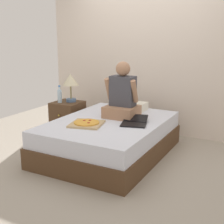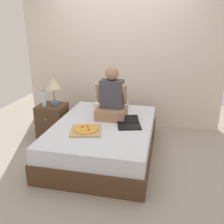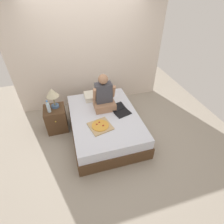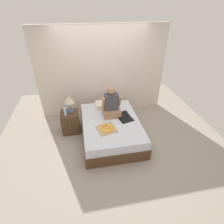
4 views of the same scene
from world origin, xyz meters
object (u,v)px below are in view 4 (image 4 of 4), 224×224
Objects in this scene: lamp_on_left_nightstand at (69,100)px; laptop at (125,118)px; water_bottle at (65,111)px; pizza_box at (106,129)px; person_seated at (111,105)px; bed at (111,128)px; nightstand_left at (70,122)px.

lamp_on_left_nightstand is 1.45m from laptop.
water_bottle is 0.57× the size of pizza_box.
lamp_on_left_nightstand reaches higher than pizza_box.
laptop is at bearing -40.07° from person_seated.
water_bottle is at bearing 176.99° from person_seated.
lamp_on_left_nightstand reaches higher than laptop.
laptop is (1.33, -0.46, -0.39)m from lamp_on_left_nightstand.
bed is 3.42× the size of nightstand_left.
person_seated reaches higher than water_bottle.
water_bottle is (-0.12, -0.14, -0.22)m from lamp_on_left_nightstand.
bed is 0.45m from laptop.
person_seated reaches higher than laptop.
pizza_box is (0.92, -0.64, -0.17)m from water_bottle.
water_bottle is at bearing 163.28° from bed.
person_seated is at bearing -8.03° from nightstand_left.
bed is 1.21m from water_bottle.
bed is 4.02× the size of pizza_box.
laptop is at bearing -18.93° from lamp_on_left_nightstand.
pizza_box is (-0.22, -0.58, -0.27)m from person_seated.
water_bottle is 1.15m from person_seated.
person_seated is at bearing 76.42° from bed.
person_seated is at bearing 139.93° from laptop.
laptop is at bearing -12.29° from water_bottle.
lamp_on_left_nightstand reaches higher than nightstand_left.
lamp_on_left_nightstand is at bearing 154.18° from bed.
nightstand_left is 1.26× the size of lamp_on_left_nightstand.
pizza_box is (-0.53, -0.33, -0.00)m from laptop.
laptop is at bearing -16.51° from nightstand_left.
lamp_on_left_nightstand is at bearing 51.37° from nightstand_left.
bed is at bearing -103.58° from person_seated.
laptop is (0.30, -0.25, -0.27)m from person_seated.
nightstand_left is at bearing 138.87° from pizza_box.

